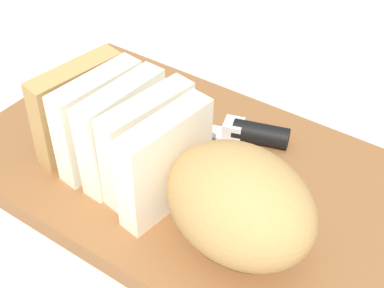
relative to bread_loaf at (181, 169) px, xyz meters
name	(u,v)px	position (x,y,z in m)	size (l,w,h in m)	color
ground_plane	(192,182)	(0.02, -0.05, -0.07)	(3.00, 3.00, 0.00)	beige
cutting_board	(192,175)	(0.02, -0.05, -0.06)	(0.46, 0.27, 0.02)	brown
bread_loaf	(181,169)	(0.00, 0.00, 0.00)	(0.29, 0.13, 0.10)	tan
bread_knife	(222,128)	(0.03, -0.11, -0.04)	(0.28, 0.10, 0.02)	silver
crumb_near_knife	(253,139)	(-0.01, -0.12, -0.05)	(0.01, 0.01, 0.01)	#A8753D
crumb_near_loaf	(230,152)	(0.00, -0.09, -0.05)	(0.01, 0.01, 0.01)	#A8753D
crumb_stray_left	(261,141)	(-0.02, -0.12, -0.05)	(0.00, 0.00, 0.00)	#A8753D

